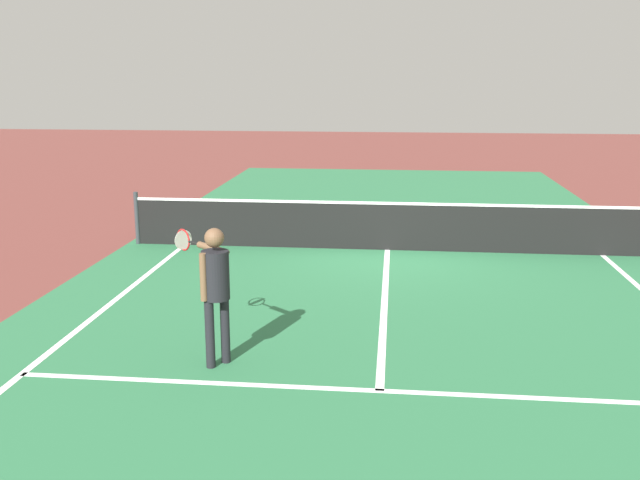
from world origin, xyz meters
TOP-DOWN VIEW (x-y plane):
  - ground_plane at (0.00, 0.00)m, footprint 60.00×60.00m
  - court_surface_inbounds at (0.00, 0.00)m, footprint 10.62×24.40m
  - line_sideline_left at (-4.11, -5.95)m, footprint 0.10×11.89m
  - line_service_near at (0.00, -6.40)m, footprint 8.22×0.10m
  - line_center_service at (0.00, -3.20)m, footprint 0.10×6.40m
  - net at (0.00, 0.00)m, footprint 10.27×0.09m
  - player_near at (-1.94, -5.86)m, footprint 0.86×0.98m

SIDE VIEW (x-z plane):
  - ground_plane at x=0.00m, z-range 0.00..0.00m
  - court_surface_inbounds at x=0.00m, z-range 0.00..0.00m
  - line_sideline_left at x=-4.11m, z-range 0.00..0.01m
  - line_service_near at x=0.00m, z-range 0.00..0.01m
  - line_center_service at x=0.00m, z-range 0.00..0.01m
  - net at x=0.00m, z-range -0.04..1.03m
  - player_near at x=-1.94m, z-range 0.20..1.87m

